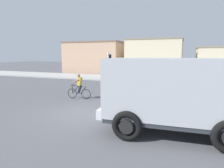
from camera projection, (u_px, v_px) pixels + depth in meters
ground_plane at (85, 112)px, 10.47m from camera, size 120.00×120.00×0.00m
sidewalk_far at (142, 79)px, 23.71m from camera, size 80.00×5.00×0.16m
truck_foreground at (175, 91)px, 7.51m from camera, size 5.56×3.08×2.90m
cyclist at (79, 86)px, 13.56m from camera, size 1.73×0.50×1.72m
traffic_light_pole at (109, 69)px, 13.22m from camera, size 0.24×0.43×3.20m
car_red_near at (134, 78)px, 18.82m from camera, size 4.32×2.80×1.60m
pedestrian_near_kerb at (136, 77)px, 19.30m from camera, size 0.34×0.22×1.62m
building_corner_left at (96, 57)px, 33.35m from camera, size 9.56×6.45×5.07m
building_mid_block at (155, 57)px, 29.03m from camera, size 7.72×6.31×5.22m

